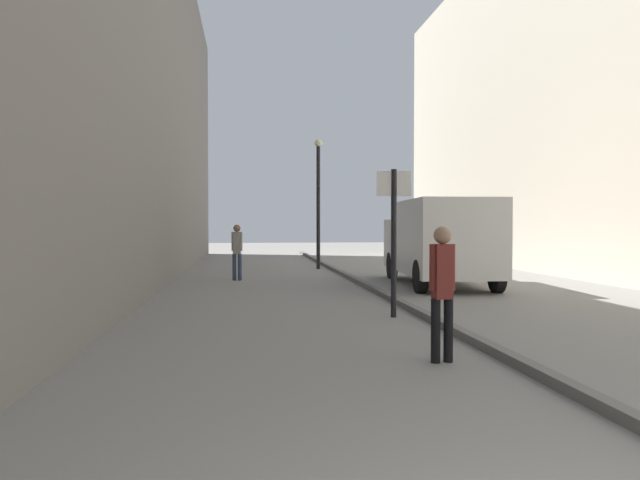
{
  "coord_description": "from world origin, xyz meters",
  "views": [
    {
      "loc": [
        -1.5,
        -1.53,
        1.63
      ],
      "look_at": [
        0.55,
        14.91,
        1.2
      ],
      "focal_mm": 33.18,
      "sensor_mm": 36.0,
      "label": 1
    }
  ],
  "objects": [
    {
      "name": "delivery_van",
      "position": [
        3.66,
        13.86,
        1.23
      ],
      "size": [
        2.43,
        5.53,
        2.27
      ],
      "rotation": [
        0.0,
        0.0,
        -0.07
      ],
      "color": "silver",
      "rests_on": "ground_plane"
    },
    {
      "name": "building_facade_left",
      "position": [
        -5.08,
        12.0,
        5.69
      ],
      "size": [
        2.95,
        40.0,
        11.38
      ],
      "primitive_type": "cube",
      "color": "slate",
      "rests_on": "ground_plane"
    },
    {
      "name": "pedestrian_mid_block",
      "position": [
        0.79,
        5.17,
        0.93
      ],
      "size": [
        0.32,
        0.21,
        1.61
      ],
      "rotation": [
        0.0,
        0.0,
        3.23
      ],
      "color": "black",
      "rests_on": "ground_plane"
    },
    {
      "name": "street_sign_post",
      "position": [
        1.07,
        8.59,
        1.55
      ],
      "size": [
        0.6,
        0.1,
        2.6
      ],
      "rotation": [
        0.0,
        0.0,
        3.04
      ],
      "color": "black",
      "rests_on": "ground_plane"
    },
    {
      "name": "pedestrian_main_foreground",
      "position": [
        -1.77,
        15.87,
        0.94
      ],
      "size": [
        0.32,
        0.22,
        1.63
      ],
      "rotation": [
        0.0,
        0.0,
        -0.21
      ],
      "color": "#2D3851",
      "rests_on": "ground_plane"
    },
    {
      "name": "ground_plane",
      "position": [
        0.0,
        12.0,
        0.0
      ],
      "size": [
        80.0,
        80.0,
        0.0
      ],
      "primitive_type": "plane",
      "color": "gray"
    },
    {
      "name": "lamp_post",
      "position": [
        1.13,
        20.0,
        2.72
      ],
      "size": [
        0.28,
        0.28,
        4.76
      ],
      "color": "black",
      "rests_on": "ground_plane"
    },
    {
      "name": "kerb_strip",
      "position": [
        1.58,
        12.0,
        0.06
      ],
      "size": [
        0.16,
        40.0,
        0.12
      ],
      "primitive_type": "cube",
      "color": "#615F5B",
      "rests_on": "ground_plane"
    }
  ]
}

